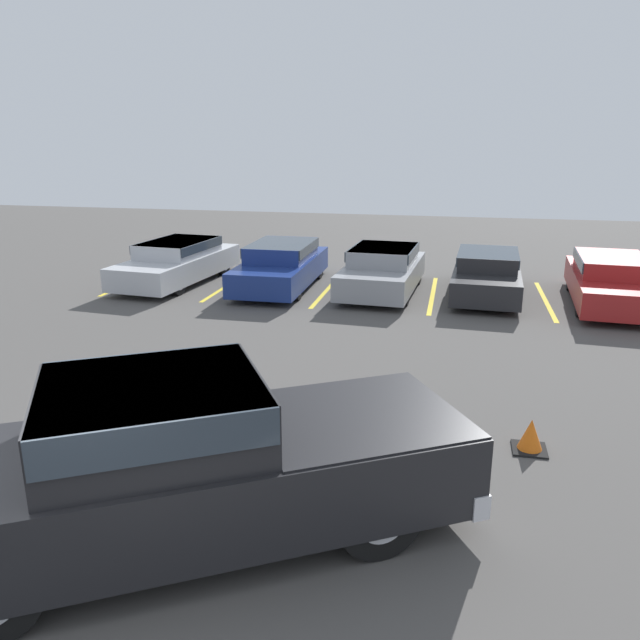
# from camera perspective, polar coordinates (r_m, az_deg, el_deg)

# --- Properties ---
(ground_plane) EXTENTS (60.00, 60.00, 0.00)m
(ground_plane) POSITION_cam_1_polar(r_m,az_deg,el_deg) (7.15, -20.54, -20.23)
(ground_plane) COLOR #4C4947
(stall_stripe_a) EXTENTS (0.12, 4.28, 0.01)m
(stall_stripe_a) POSITION_cam_1_polar(r_m,az_deg,el_deg) (19.67, -16.33, 3.58)
(stall_stripe_a) COLOR yellow
(stall_stripe_a) RESTS_ON ground_plane
(stall_stripe_b) EXTENTS (0.12, 4.28, 0.01)m
(stall_stripe_b) POSITION_cam_1_polar(r_m,az_deg,el_deg) (18.46, -8.28, 3.26)
(stall_stripe_b) COLOR yellow
(stall_stripe_b) RESTS_ON ground_plane
(stall_stripe_c) EXTENTS (0.12, 4.28, 0.01)m
(stall_stripe_c) POSITION_cam_1_polar(r_m,az_deg,el_deg) (17.66, 0.70, 2.84)
(stall_stripe_c) COLOR yellow
(stall_stripe_c) RESTS_ON ground_plane
(stall_stripe_d) EXTENTS (0.12, 4.28, 0.01)m
(stall_stripe_d) POSITION_cam_1_polar(r_m,az_deg,el_deg) (17.32, 10.26, 2.30)
(stall_stripe_d) COLOR yellow
(stall_stripe_d) RESTS_ON ground_plane
(stall_stripe_e) EXTENTS (0.12, 4.28, 0.01)m
(stall_stripe_e) POSITION_cam_1_polar(r_m,az_deg,el_deg) (17.48, 19.91, 1.70)
(stall_stripe_e) COLOR yellow
(stall_stripe_e) RESTS_ON ground_plane
(pickup_truck) EXTENTS (6.19, 4.81, 1.83)m
(pickup_truck) POSITION_cam_1_polar(r_m,az_deg,el_deg) (6.74, -12.00, -12.59)
(pickup_truck) COLOR black
(pickup_truck) RESTS_ON ground_plane
(parked_sedan_a) EXTENTS (2.23, 4.94, 1.23)m
(parked_sedan_a) POSITION_cam_1_polar(r_m,az_deg,el_deg) (18.89, -12.87, 5.35)
(parked_sedan_a) COLOR #B7BABF
(parked_sedan_a) RESTS_ON ground_plane
(parked_sedan_b) EXTENTS (1.82, 4.63, 1.27)m
(parked_sedan_b) POSITION_cam_1_polar(r_m,az_deg,el_deg) (17.83, -3.56, 5.14)
(parked_sedan_b) COLOR navy
(parked_sedan_b) RESTS_ON ground_plane
(parked_sedan_c) EXTENTS (2.09, 4.38, 1.25)m
(parked_sedan_c) POSITION_cam_1_polar(r_m,az_deg,el_deg) (17.31, 5.76, 4.72)
(parked_sedan_c) COLOR gray
(parked_sedan_c) RESTS_ON ground_plane
(parked_sedan_d) EXTENTS (1.92, 4.49, 1.19)m
(parked_sedan_d) POSITION_cam_1_polar(r_m,az_deg,el_deg) (17.45, 15.01, 4.22)
(parked_sedan_d) COLOR #232326
(parked_sedan_d) RESTS_ON ground_plane
(parked_sedan_e) EXTENTS (2.15, 4.91, 1.24)m
(parked_sedan_e) POSITION_cam_1_polar(r_m,az_deg,el_deg) (17.54, 25.02, 3.41)
(parked_sedan_e) COLOR maroon
(parked_sedan_e) RESTS_ON ground_plane
(traffic_cone) EXTENTS (0.46, 0.46, 0.46)m
(traffic_cone) POSITION_cam_1_polar(r_m,az_deg,el_deg) (9.14, 18.69, -10.05)
(traffic_cone) COLOR black
(traffic_cone) RESTS_ON ground_plane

